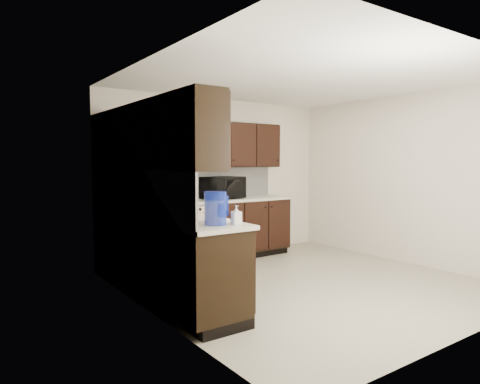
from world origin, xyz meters
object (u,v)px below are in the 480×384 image
at_px(blue_pitcher, 215,208).
at_px(sink, 185,224).
at_px(storage_bin, 137,199).
at_px(toaster_oven, 117,196).
at_px(microwave, 223,188).

bearing_deg(blue_pitcher, sink, 71.01).
bearing_deg(storage_bin, blue_pitcher, -90.98).
bearing_deg(blue_pitcher, toaster_oven, 71.96).
bearing_deg(microwave, blue_pitcher, -135.70).
relative_size(toaster_oven, blue_pitcher, 1.26).
bearing_deg(sink, microwave, 47.49).
height_order(sink, toaster_oven, sink).
xyz_separation_m(toaster_oven, storage_bin, (0.11, -0.40, -0.03)).
bearing_deg(storage_bin, sink, -91.79).
bearing_deg(storage_bin, toaster_oven, 105.41).
height_order(sink, blue_pitcher, blue_pitcher).
height_order(toaster_oven, blue_pitcher, blue_pitcher).
distance_m(sink, toaster_oven, 1.78).
xyz_separation_m(storage_bin, blue_pitcher, (-0.03, -1.92, 0.06)).
height_order(storage_bin, blue_pitcher, blue_pitcher).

